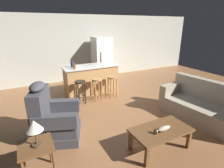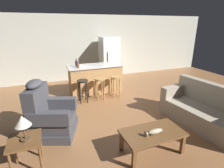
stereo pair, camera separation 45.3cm
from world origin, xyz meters
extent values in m
plane|color=brown|center=(0.00, 0.00, 0.00)|extent=(12.00, 12.00, 0.00)
cube|color=#B2B2A3|center=(0.00, 3.12, 1.30)|extent=(12.00, 0.05, 2.60)
cube|color=brown|center=(0.09, -1.90, 0.40)|extent=(1.10, 0.60, 0.04)
cube|color=brown|center=(-0.40, -2.14, 0.19)|extent=(0.06, 0.06, 0.38)
cube|color=brown|center=(0.58, -2.14, 0.19)|extent=(0.06, 0.06, 0.38)
cube|color=brown|center=(-0.40, -1.66, 0.19)|extent=(0.06, 0.06, 0.38)
cube|color=brown|center=(0.58, -1.66, 0.19)|extent=(0.06, 0.06, 0.38)
cube|color=#4C3823|center=(0.10, -1.96, 0.43)|extent=(0.22, 0.07, 0.01)
ellipsoid|color=tan|center=(0.10, -1.96, 0.46)|extent=(0.28, 0.09, 0.09)
cone|color=tan|center=(-0.07, -1.96, 0.46)|extent=(0.06, 0.10, 0.10)
cube|color=#9E937F|center=(1.69, -1.54, 0.10)|extent=(1.07, 1.99, 0.20)
cube|color=#9E937F|center=(1.69, -1.54, 0.31)|extent=(1.07, 1.99, 0.22)
cube|color=#9E937F|center=(2.01, -1.51, 0.68)|extent=(0.43, 1.91, 0.52)
cube|color=#9E937F|center=(1.59, -0.70, 0.56)|extent=(0.86, 0.30, 0.28)
cube|color=#3D3D42|center=(-1.50, -0.66, 0.09)|extent=(1.08, 1.08, 0.18)
cube|color=#3D3D42|center=(-1.50, -0.66, 0.30)|extent=(1.01, 0.99, 0.24)
cube|color=#3D3D42|center=(-1.78, -0.55, 0.74)|extent=(0.49, 0.79, 0.64)
ellipsoid|color=#3D3D42|center=(-1.78, -0.55, 1.12)|extent=(0.41, 0.53, 0.16)
cube|color=#3D3D42|center=(-1.36, -0.36, 0.55)|extent=(0.81, 0.45, 0.26)
cube|color=#3D3D42|center=(-1.60, -0.97, 0.55)|extent=(0.81, 0.45, 0.26)
cube|color=brown|center=(-1.97, -1.52, 0.54)|extent=(0.48, 0.48, 0.04)
cylinder|color=brown|center=(-1.77, -1.72, 0.26)|extent=(0.04, 0.04, 0.52)
cylinder|color=brown|center=(-2.17, -1.32, 0.26)|extent=(0.04, 0.04, 0.52)
cylinder|color=brown|center=(-1.77, -1.32, 0.26)|extent=(0.04, 0.04, 0.52)
cylinder|color=#4C3823|center=(-1.95, -1.54, 0.58)|extent=(0.14, 0.14, 0.03)
cylinder|color=#4C3823|center=(-1.95, -1.54, 0.70)|extent=(0.02, 0.02, 0.22)
cone|color=beige|center=(-1.95, -1.54, 0.89)|extent=(0.24, 0.24, 0.16)
cube|color=#AD7F4C|center=(0.00, 1.35, 0.45)|extent=(1.71, 0.63, 0.91)
cube|color=silver|center=(0.00, 1.35, 0.93)|extent=(1.80, 0.70, 0.04)
cylinder|color=black|center=(-0.57, 0.72, 0.66)|extent=(0.32, 0.32, 0.04)
torus|color=black|center=(-0.57, 0.72, 0.22)|extent=(0.23, 0.23, 0.02)
cylinder|color=black|center=(-0.67, 0.62, 0.32)|extent=(0.04, 0.04, 0.64)
cylinder|color=black|center=(-0.47, 0.62, 0.32)|extent=(0.04, 0.04, 0.64)
cylinder|color=black|center=(-0.67, 0.82, 0.32)|extent=(0.04, 0.04, 0.64)
cylinder|color=black|center=(-0.47, 0.82, 0.32)|extent=(0.04, 0.04, 0.64)
cylinder|color=#A87A47|center=(-0.05, 0.72, 0.66)|extent=(0.32, 0.32, 0.04)
torus|color=#A87A47|center=(-0.05, 0.72, 0.22)|extent=(0.23, 0.23, 0.02)
cylinder|color=#A87A47|center=(-0.15, 0.62, 0.32)|extent=(0.04, 0.04, 0.64)
cylinder|color=#A87A47|center=(0.05, 0.62, 0.32)|extent=(0.04, 0.04, 0.64)
cylinder|color=#A87A47|center=(-0.15, 0.82, 0.32)|extent=(0.04, 0.04, 0.64)
cylinder|color=#A87A47|center=(0.05, 0.82, 0.32)|extent=(0.04, 0.04, 0.64)
cylinder|color=#A87A47|center=(0.47, 0.72, 0.66)|extent=(0.32, 0.32, 0.04)
torus|color=#A87A47|center=(0.47, 0.72, 0.22)|extent=(0.23, 0.23, 0.02)
cylinder|color=#A87A47|center=(0.37, 0.62, 0.32)|extent=(0.04, 0.04, 0.64)
cylinder|color=#A87A47|center=(0.57, 0.62, 0.32)|extent=(0.04, 0.04, 0.64)
cylinder|color=#A87A47|center=(0.37, 0.82, 0.32)|extent=(0.04, 0.04, 0.64)
cylinder|color=#A87A47|center=(0.57, 0.82, 0.32)|extent=(0.04, 0.04, 0.64)
cube|color=white|center=(0.95, 2.55, 0.88)|extent=(0.70, 0.66, 1.76)
cylinder|color=#333338|center=(0.76, 2.20, 0.97)|extent=(0.02, 0.02, 0.50)
cylinder|color=brown|center=(-0.60, 1.13, 1.03)|extent=(0.07, 0.07, 0.16)
cylinder|color=brown|center=(-0.60, 1.13, 1.15)|extent=(0.03, 0.03, 0.07)
cylinder|color=#23284C|center=(-0.60, 1.39, 1.04)|extent=(0.09, 0.09, 0.17)
cylinder|color=#23284C|center=(-0.60, 1.39, 1.16)|extent=(0.03, 0.03, 0.07)
camera|label=1|loc=(-1.96, -3.90, 2.22)|focal=28.00mm
camera|label=2|loc=(-1.54, -4.09, 2.22)|focal=28.00mm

